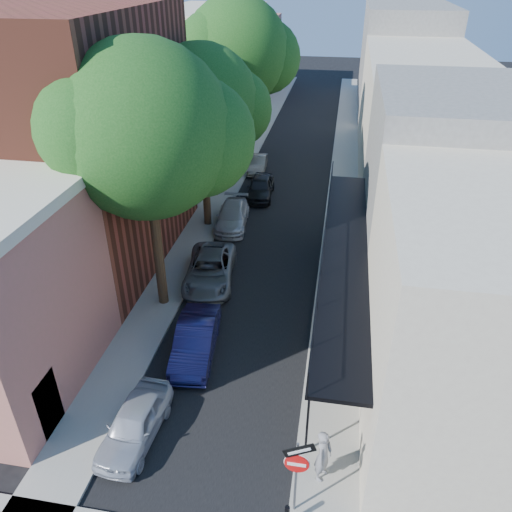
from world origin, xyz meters
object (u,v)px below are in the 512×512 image
at_px(oak_far, 244,53).
at_px(oak_near, 158,133).
at_px(sign_post, 297,466).
at_px(parked_car_a, 135,423).
at_px(parked_car_f, 258,164).
at_px(parked_car_e, 261,187).
at_px(pedestrian, 323,456).
at_px(oak_mid, 210,104).
at_px(parked_car_c, 210,270).
at_px(parked_car_b, 196,340).
at_px(parked_car_d, 232,216).

bearing_deg(oak_far, oak_near, -90.04).
distance_m(sign_post, parked_car_a, 5.85).
distance_m(oak_near, parked_car_f, 18.45).
relative_size(sign_post, parked_car_e, 0.75).
relative_size(parked_car_a, pedestrian, 1.99).
xyz_separation_m(oak_far, parked_car_e, (1.95, -4.65, -7.58)).
height_order(oak_mid, parked_car_c, oak_mid).
distance_m(oak_mid, parked_car_a, 16.84).
height_order(parked_car_b, parked_car_c, parked_car_b).
xyz_separation_m(oak_mid, oak_far, (0.06, 9.04, 1.20)).
xyz_separation_m(oak_near, parked_car_d, (1.02, 7.90, -7.25)).
relative_size(parked_car_b, parked_car_d, 0.98).
bearing_deg(parked_car_e, parked_car_f, 99.37).
distance_m(sign_post, oak_near, 12.77).
xyz_separation_m(oak_mid, parked_car_c, (1.28, -6.10, -6.38)).
bearing_deg(parked_car_f, pedestrian, -79.38).
height_order(oak_near, oak_far, oak_far).
height_order(parked_car_d, pedestrian, pedestrian).
height_order(sign_post, oak_near, oak_near).
bearing_deg(parked_car_a, oak_far, 96.05).
bearing_deg(pedestrian, parked_car_a, 105.86).
distance_m(parked_car_a, parked_car_d, 15.45).
distance_m(parked_car_d, pedestrian, 17.13).
xyz_separation_m(parked_car_d, pedestrian, (6.21, -15.96, 0.42)).
bearing_deg(oak_near, oak_far, 89.96).
relative_size(sign_post, parked_car_d, 0.70).
xyz_separation_m(oak_mid, parked_car_f, (1.04, 8.94, -6.48)).
distance_m(parked_car_a, parked_car_f, 24.46).
relative_size(oak_far, parked_car_f, 3.42).
relative_size(oak_far, parked_car_e, 2.97).
bearing_deg(oak_far, parked_car_e, -67.20).
relative_size(parked_car_c, parked_car_f, 1.40).
distance_m(oak_near, oak_far, 17.01).
relative_size(sign_post, pedestrian, 1.62).
bearing_deg(parked_car_b, parked_car_a, -107.15).
bearing_deg(parked_car_f, oak_mid, -100.02).
height_order(sign_post, parked_car_f, sign_post).
bearing_deg(oak_near, sign_post, -54.91).
height_order(sign_post, parked_car_d, sign_post).
bearing_deg(sign_post, pedestrian, 60.30).
xyz_separation_m(sign_post, pedestrian, (0.70, 1.23, -0.99)).
xyz_separation_m(oak_far, parked_car_a, (1.11, -24.56, -7.63)).
bearing_deg(pedestrian, sign_post, 170.97).
distance_m(parked_car_f, pedestrian, 25.75).
distance_m(parked_car_b, parked_car_e, 15.66).
height_order(oak_far, parked_car_d, oak_far).
bearing_deg(parked_car_e, parked_car_d, -104.79).
bearing_deg(sign_post, parked_car_c, 115.41).
height_order(oak_mid, pedestrian, oak_mid).
relative_size(sign_post, oak_far, 0.25).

